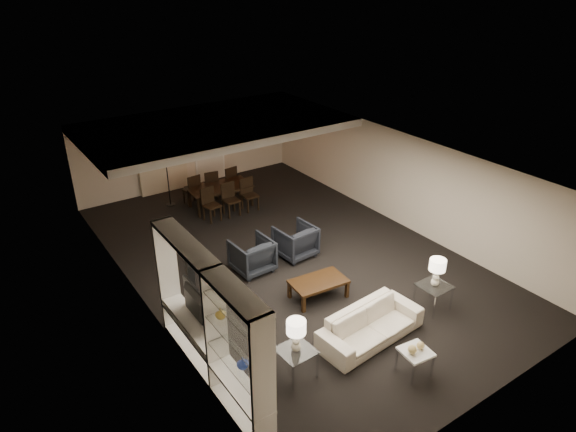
# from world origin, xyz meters

# --- Properties ---
(floor) EXTENTS (11.00, 11.00, 0.00)m
(floor) POSITION_xyz_m (0.00, 0.00, 0.00)
(floor) COLOR black
(floor) RESTS_ON ground
(ceiling) EXTENTS (7.00, 11.00, 0.02)m
(ceiling) POSITION_xyz_m (0.00, 0.00, 2.50)
(ceiling) COLOR silver
(ceiling) RESTS_ON ground
(wall_back) EXTENTS (7.00, 0.02, 2.50)m
(wall_back) POSITION_xyz_m (0.00, 5.50, 1.25)
(wall_back) COLOR beige
(wall_back) RESTS_ON ground
(wall_front) EXTENTS (7.00, 0.02, 2.50)m
(wall_front) POSITION_xyz_m (0.00, -5.50, 1.25)
(wall_front) COLOR beige
(wall_front) RESTS_ON ground
(wall_left) EXTENTS (0.02, 11.00, 2.50)m
(wall_left) POSITION_xyz_m (-3.50, 0.00, 1.25)
(wall_left) COLOR beige
(wall_left) RESTS_ON ground
(wall_right) EXTENTS (0.02, 11.00, 2.50)m
(wall_right) POSITION_xyz_m (3.50, 0.00, 1.25)
(wall_right) COLOR beige
(wall_right) RESTS_ON ground
(ceiling_soffit) EXTENTS (7.00, 4.00, 0.20)m
(ceiling_soffit) POSITION_xyz_m (0.00, 3.50, 2.40)
(ceiling_soffit) COLOR silver
(ceiling_soffit) RESTS_ON ceiling
(curtains) EXTENTS (1.50, 0.12, 2.40)m
(curtains) POSITION_xyz_m (-0.90, 5.42, 1.20)
(curtains) COLOR beige
(curtains) RESTS_ON wall_back
(door) EXTENTS (0.90, 0.05, 2.10)m
(door) POSITION_xyz_m (0.70, 5.47, 1.05)
(door) COLOR silver
(door) RESTS_ON wall_back
(painting) EXTENTS (0.95, 0.04, 0.65)m
(painting) POSITION_xyz_m (2.10, 5.46, 1.55)
(painting) COLOR #142D38
(painting) RESTS_ON wall_back
(media_unit) EXTENTS (0.38, 3.40, 2.35)m
(media_unit) POSITION_xyz_m (-3.31, -2.60, 1.18)
(media_unit) COLOR white
(media_unit) RESTS_ON wall_left
(pendant_light) EXTENTS (0.52, 0.52, 0.24)m
(pendant_light) POSITION_xyz_m (0.30, 3.50, 1.92)
(pendant_light) COLOR #D8591E
(pendant_light) RESTS_ON ceiling_soffit
(sofa) EXTENTS (2.18, 1.00, 0.62)m
(sofa) POSITION_xyz_m (-0.40, -3.32, 0.31)
(sofa) COLOR beige
(sofa) RESTS_ON floor
(coffee_table) EXTENTS (1.22, 0.78, 0.42)m
(coffee_table) POSITION_xyz_m (-0.40, -1.72, 0.21)
(coffee_table) COLOR black
(coffee_table) RESTS_ON floor
(armchair_left) EXTENTS (0.88, 0.90, 0.79)m
(armchair_left) POSITION_xyz_m (-1.00, -0.02, 0.39)
(armchair_left) COLOR black
(armchair_left) RESTS_ON floor
(armchair_right) EXTENTS (0.90, 0.92, 0.79)m
(armchair_right) POSITION_xyz_m (0.20, -0.02, 0.39)
(armchair_right) COLOR black
(armchair_right) RESTS_ON floor
(side_table_left) EXTENTS (0.61, 0.61, 0.54)m
(side_table_left) POSITION_xyz_m (-2.10, -3.32, 0.27)
(side_table_left) COLOR white
(side_table_left) RESTS_ON floor
(side_table_right) EXTENTS (0.60, 0.60, 0.54)m
(side_table_right) POSITION_xyz_m (1.30, -3.32, 0.27)
(side_table_right) COLOR white
(side_table_right) RESTS_ON floor
(table_lamp_left) EXTENTS (0.36, 0.36, 0.60)m
(table_lamp_left) POSITION_xyz_m (-2.10, -3.32, 0.84)
(table_lamp_left) COLOR beige
(table_lamp_left) RESTS_ON side_table_left
(table_lamp_right) EXTENTS (0.36, 0.36, 0.60)m
(table_lamp_right) POSITION_xyz_m (1.30, -3.32, 0.84)
(table_lamp_right) COLOR beige
(table_lamp_right) RESTS_ON side_table_right
(marble_table) EXTENTS (0.53, 0.53, 0.48)m
(marble_table) POSITION_xyz_m (-0.40, -4.42, 0.24)
(marble_table) COLOR white
(marble_table) RESTS_ON floor
(gold_gourd_a) EXTENTS (0.15, 0.15, 0.15)m
(gold_gourd_a) POSITION_xyz_m (-0.50, -4.42, 0.56)
(gold_gourd_a) COLOR #E1C577
(gold_gourd_a) RESTS_ON marble_table
(gold_gourd_b) EXTENTS (0.14, 0.14, 0.14)m
(gold_gourd_b) POSITION_xyz_m (-0.30, -4.42, 0.55)
(gold_gourd_b) COLOR #E8C87B
(gold_gourd_b) RESTS_ON marble_table
(television) EXTENTS (1.10, 0.14, 0.63)m
(television) POSITION_xyz_m (-3.28, -1.90, 1.07)
(television) COLOR black
(television) RESTS_ON media_unit
(vase_blue) EXTENTS (0.18, 0.18, 0.19)m
(vase_blue) POSITION_xyz_m (-3.31, -3.69, 1.15)
(vase_blue) COLOR #223996
(vase_blue) RESTS_ON media_unit
(vase_amber) EXTENTS (0.16, 0.16, 0.17)m
(vase_amber) POSITION_xyz_m (-3.31, -3.06, 1.65)
(vase_amber) COLOR #B0953A
(vase_amber) RESTS_ON media_unit
(floor_speaker) EXTENTS (0.14, 0.14, 1.24)m
(floor_speaker) POSITION_xyz_m (-2.80, -0.73, 0.62)
(floor_speaker) COLOR black
(floor_speaker) RESTS_ON floor
(dining_table) EXTENTS (1.85, 1.14, 0.63)m
(dining_table) POSITION_xyz_m (-0.00, 3.44, 0.31)
(dining_table) COLOR black
(dining_table) RESTS_ON floor
(chair_nl) EXTENTS (0.48, 0.48, 0.93)m
(chair_nl) POSITION_xyz_m (-0.60, 2.79, 0.46)
(chair_nl) COLOR black
(chair_nl) RESTS_ON floor
(chair_nm) EXTENTS (0.43, 0.43, 0.93)m
(chair_nm) POSITION_xyz_m (-0.00, 2.79, 0.46)
(chair_nm) COLOR black
(chair_nm) RESTS_ON floor
(chair_nr) EXTENTS (0.44, 0.44, 0.93)m
(chair_nr) POSITION_xyz_m (0.60, 2.79, 0.46)
(chair_nr) COLOR black
(chair_nr) RESTS_ON floor
(chair_fl) EXTENTS (0.48, 0.48, 0.93)m
(chair_fl) POSITION_xyz_m (-0.60, 4.09, 0.46)
(chair_fl) COLOR black
(chair_fl) RESTS_ON floor
(chair_fm) EXTENTS (0.48, 0.48, 0.93)m
(chair_fm) POSITION_xyz_m (-0.00, 4.09, 0.46)
(chair_fm) COLOR black
(chair_fm) RESTS_ON floor
(chair_fr) EXTENTS (0.48, 0.48, 0.93)m
(chair_fr) POSITION_xyz_m (0.60, 4.09, 0.46)
(chair_fr) COLOR black
(chair_fr) RESTS_ON floor
(floor_lamp) EXTENTS (0.31, 0.31, 1.78)m
(floor_lamp) POSITION_xyz_m (-1.16, 4.39, 0.89)
(floor_lamp) COLOR black
(floor_lamp) RESTS_ON floor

